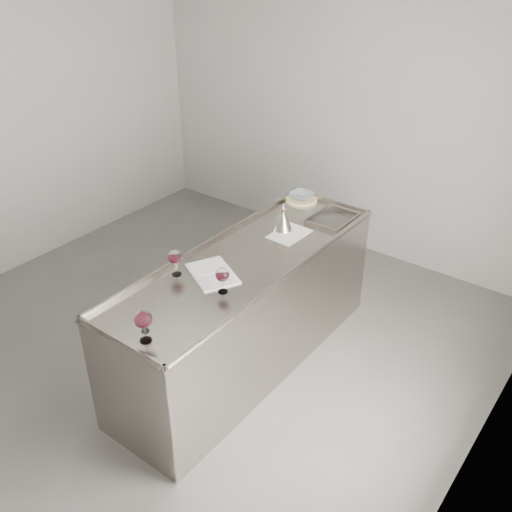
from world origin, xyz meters
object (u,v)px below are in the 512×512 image
Objects in this scene: counter at (247,312)px; ceramic_bowl at (302,196)px; wine_glass_middle at (222,275)px; notebook at (212,273)px; wine_funnel at (283,222)px; wine_glass_right at (143,320)px; wine_glass_small at (144,319)px; wine_glass_left at (175,257)px.

counter is 1.22m from ceramic_bowl.
ceramic_bowl is at bearing 103.71° from wine_glass_middle.
counter is at bearing -77.97° from ceramic_bowl.
notebook is 2.36× the size of ceramic_bowl.
wine_glass_middle is at bearing -78.99° from wine_funnel.
wine_glass_right is 0.81m from notebook.
wine_glass_right is 2.19m from ceramic_bowl.
notebook is (-0.06, -0.30, 0.47)m from counter.
wine_glass_small is 2.12m from ceramic_bowl.
wine_glass_small is (-0.10, -0.60, -0.04)m from wine_glass_middle.
wine_funnel is (-0.19, 0.96, -0.06)m from wine_glass_middle.
ceramic_bowl is (-0.17, 1.38, 0.04)m from notebook.
wine_glass_right reaches higher than notebook.
wine_glass_right is 0.44× the size of notebook.
wine_glass_middle is 0.81× the size of wine_funnel.
wine_glass_left is 0.86× the size of wine_funnel.
wine_glass_left is 1.53m from ceramic_bowl.
wine_glass_right reaches higher than counter.
wine_glass_left is (-0.26, -0.45, 0.61)m from counter.
ceramic_bowl is at bearing 97.23° from wine_glass_small.
wine_glass_left is 0.73m from wine_glass_right.
wine_glass_small reaches higher than notebook.
wine_glass_small is at bearing 138.22° from wine_glass_right.
wine_funnel reaches higher than wine_glass_small.
ceramic_bowl is at bearing 108.33° from wine_funnel.
wine_glass_middle is at bearing -4.46° from notebook.
wine_glass_left reaches higher than counter.
wine_glass_left is at bearing 117.25° from wine_glass_small.
wine_funnel is at bearing 101.01° from wine_glass_middle.
wine_glass_right reaches higher than wine_glass_middle.
wine_glass_middle reaches higher than counter.
ceramic_bowl is (-0.27, 2.10, -0.05)m from wine_glass_small.
wine_glass_small is at bearing -62.75° from wine_glass_left.
wine_glass_small reaches higher than counter.
wine_glass_left is at bearing -119.64° from counter.
counter is at bearing 107.90° from wine_glass_middle.
wine_glass_left is 0.28m from notebook.
wine_glass_middle is at bearing 4.22° from wine_glass_left.
wine_glass_left is 0.93× the size of wine_glass_right.
counter is 0.80m from wine_glass_left.
wine_glass_left is at bearing -101.82° from wine_funnel.
notebook is 0.84m from wine_funnel.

